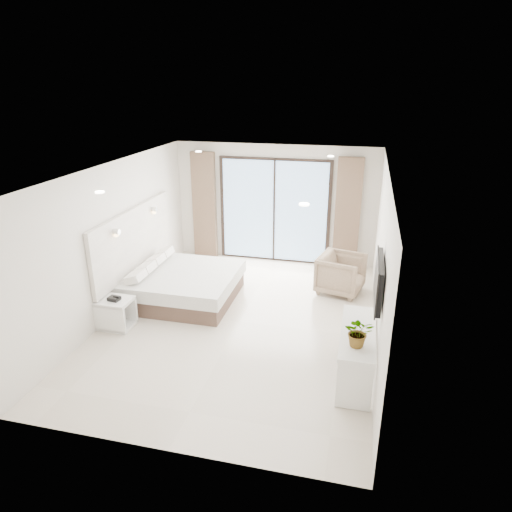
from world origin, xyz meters
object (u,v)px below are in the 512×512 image
object	(u,v)px
nightstand	(116,313)
armchair	(341,272)
console_desk	(357,344)
bed	(183,285)

from	to	relation	value
nightstand	armchair	bearing A→B (deg)	33.22
nightstand	console_desk	bearing A→B (deg)	-6.44
nightstand	console_desk	xyz separation A→B (m)	(4.06, -0.52, 0.30)
nightstand	console_desk	size ratio (longest dim) A/B	0.38
bed	nightstand	xyz separation A→B (m)	(-0.71, -1.29, -0.03)
bed	armchair	world-z (taller)	armchair
bed	armchair	size ratio (longest dim) A/B	2.33
bed	armchair	bearing A→B (deg)	19.22
armchair	nightstand	bearing A→B (deg)	135.85
nightstand	console_desk	distance (m)	4.10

